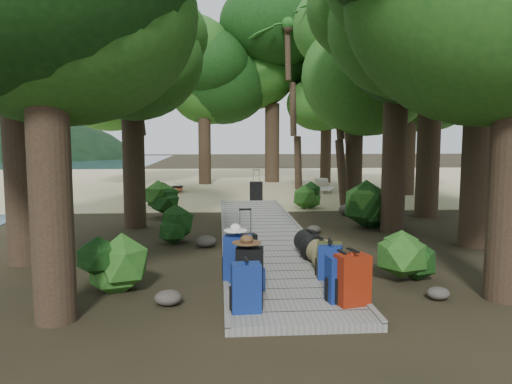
{
  "coord_description": "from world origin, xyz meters",
  "views": [
    {
      "loc": [
        -1.06,
        -10.77,
        2.4
      ],
      "look_at": [
        -0.11,
        1.85,
        1.0
      ],
      "focal_mm": 35.0,
      "sensor_mm": 36.0,
      "label": 1
    }
  ],
  "objects_px": {
    "lone_suitcase_on_sand": "(256,191)",
    "backpack_right_b": "(341,276)",
    "duffel_right_black": "(310,244)",
    "kayak": "(178,188)",
    "backpack_left_c": "(238,256)",
    "backpack_left_d": "(241,247)",
    "suitcase_on_boardwalk": "(245,251)",
    "backpack_right_a": "(352,277)",
    "sun_lounger": "(325,186)",
    "backpack_left_b": "(250,267)",
    "backpack_left_a": "(246,285)",
    "duffel_right_khaki": "(324,254)",
    "backpack_right_c": "(330,261)",
    "backpack_right_d": "(329,257)"
  },
  "relations": [
    {
      "from": "lone_suitcase_on_sand",
      "to": "backpack_right_b",
      "type": "bearing_deg",
      "value": -77.36
    },
    {
      "from": "duffel_right_black",
      "to": "kayak",
      "type": "bearing_deg",
      "value": 98.19
    },
    {
      "from": "backpack_left_c",
      "to": "backpack_left_d",
      "type": "xyz_separation_m",
      "value": [
        0.11,
        1.23,
        -0.13
      ]
    },
    {
      "from": "lone_suitcase_on_sand",
      "to": "suitcase_on_boardwalk",
      "type": "bearing_deg",
      "value": -84.17
    },
    {
      "from": "backpack_right_a",
      "to": "sun_lounger",
      "type": "height_order",
      "value": "backpack_right_a"
    },
    {
      "from": "backpack_left_b",
      "to": "duffel_right_black",
      "type": "xyz_separation_m",
      "value": [
        1.3,
        2.15,
        -0.14
      ]
    },
    {
      "from": "backpack_left_a",
      "to": "kayak",
      "type": "relative_size",
      "value": 0.2
    },
    {
      "from": "backpack_left_c",
      "to": "suitcase_on_boardwalk",
      "type": "xyz_separation_m",
      "value": [
        0.16,
        0.77,
        -0.11
      ]
    },
    {
      "from": "backpack_left_b",
      "to": "duffel_right_khaki",
      "type": "height_order",
      "value": "backpack_left_b"
    },
    {
      "from": "backpack_left_c",
      "to": "backpack_left_d",
      "type": "distance_m",
      "value": 1.24
    },
    {
      "from": "backpack_left_c",
      "to": "duffel_right_black",
      "type": "relative_size",
      "value": 1.12
    },
    {
      "from": "backpack_left_a",
      "to": "backpack_right_c",
      "type": "height_order",
      "value": "backpack_left_a"
    },
    {
      "from": "suitcase_on_boardwalk",
      "to": "backpack_right_a",
      "type": "bearing_deg",
      "value": -71.47
    },
    {
      "from": "backpack_left_a",
      "to": "backpack_left_c",
      "type": "distance_m",
      "value": 1.43
    },
    {
      "from": "backpack_left_a",
      "to": "duffel_right_khaki",
      "type": "bearing_deg",
      "value": 52.47
    },
    {
      "from": "backpack_left_c",
      "to": "backpack_left_d",
      "type": "height_order",
      "value": "backpack_left_c"
    },
    {
      "from": "backpack_right_c",
      "to": "duffel_right_khaki",
      "type": "relative_size",
      "value": 0.97
    },
    {
      "from": "duffel_right_khaki",
      "to": "duffel_right_black",
      "type": "xyz_separation_m",
      "value": [
        -0.1,
        0.77,
        0.02
      ]
    },
    {
      "from": "duffel_right_khaki",
      "to": "suitcase_on_boardwalk",
      "type": "xyz_separation_m",
      "value": [
        -1.4,
        -0.03,
        0.09
      ]
    },
    {
      "from": "suitcase_on_boardwalk",
      "to": "backpack_left_a",
      "type": "bearing_deg",
      "value": -108.09
    },
    {
      "from": "backpack_left_a",
      "to": "backpack_right_a",
      "type": "bearing_deg",
      "value": 3.42
    },
    {
      "from": "backpack_left_b",
      "to": "backpack_right_c",
      "type": "bearing_deg",
      "value": 28.95
    },
    {
      "from": "backpack_right_d",
      "to": "suitcase_on_boardwalk",
      "type": "height_order",
      "value": "backpack_right_d"
    },
    {
      "from": "backpack_left_d",
      "to": "lone_suitcase_on_sand",
      "type": "distance_m",
      "value": 9.57
    },
    {
      "from": "duffel_right_khaki",
      "to": "lone_suitcase_on_sand",
      "type": "distance_m",
      "value": 9.95
    },
    {
      "from": "backpack_right_d",
      "to": "lone_suitcase_on_sand",
      "type": "height_order",
      "value": "lone_suitcase_on_sand"
    },
    {
      "from": "duffel_right_khaki",
      "to": "suitcase_on_boardwalk",
      "type": "bearing_deg",
      "value": 166.86
    },
    {
      "from": "backpack_left_b",
      "to": "backpack_left_d",
      "type": "xyz_separation_m",
      "value": [
        -0.04,
        1.81,
        -0.09
      ]
    },
    {
      "from": "lone_suitcase_on_sand",
      "to": "backpack_left_b",
      "type": "bearing_deg",
      "value": -83.56
    },
    {
      "from": "duffel_right_black",
      "to": "sun_lounger",
      "type": "xyz_separation_m",
      "value": [
        2.81,
        11.72,
        -0.04
      ]
    },
    {
      "from": "backpack_right_d",
      "to": "kayak",
      "type": "distance_m",
      "value": 14.22
    },
    {
      "from": "backpack_right_b",
      "to": "duffel_right_khaki",
      "type": "distance_m",
      "value": 1.93
    },
    {
      "from": "backpack_right_c",
      "to": "sun_lounger",
      "type": "height_order",
      "value": "backpack_right_c"
    },
    {
      "from": "backpack_left_b",
      "to": "backpack_right_c",
      "type": "distance_m",
      "value": 1.43
    },
    {
      "from": "backpack_left_c",
      "to": "backpack_right_b",
      "type": "height_order",
      "value": "backpack_left_c"
    },
    {
      "from": "backpack_left_d",
      "to": "backpack_right_d",
      "type": "relative_size",
      "value": 0.89
    },
    {
      "from": "backpack_left_d",
      "to": "sun_lounger",
      "type": "distance_m",
      "value": 12.75
    },
    {
      "from": "backpack_right_c",
      "to": "sun_lounger",
      "type": "xyz_separation_m",
      "value": [
        2.79,
        13.33,
        -0.11
      ]
    },
    {
      "from": "lone_suitcase_on_sand",
      "to": "backpack_right_d",
      "type": "bearing_deg",
      "value": -76.57
    },
    {
      "from": "backpack_right_d",
      "to": "sun_lounger",
      "type": "relative_size",
      "value": 0.34
    },
    {
      "from": "backpack_left_b",
      "to": "backpack_right_b",
      "type": "bearing_deg",
      "value": -16.36
    },
    {
      "from": "backpack_left_d",
      "to": "lone_suitcase_on_sand",
      "type": "relative_size",
      "value": 0.76
    },
    {
      "from": "backpack_left_a",
      "to": "backpack_left_c",
      "type": "relative_size",
      "value": 0.89
    },
    {
      "from": "backpack_left_a",
      "to": "backpack_right_b",
      "type": "bearing_deg",
      "value": 9.72
    },
    {
      "from": "suitcase_on_boardwalk",
      "to": "sun_lounger",
      "type": "height_order",
      "value": "suitcase_on_boardwalk"
    },
    {
      "from": "sun_lounger",
      "to": "kayak",
      "type": "bearing_deg",
      "value": -164.46
    },
    {
      "from": "backpack_right_d",
      "to": "backpack_left_d",
      "type": "bearing_deg",
      "value": 155.12
    },
    {
      "from": "backpack_right_c",
      "to": "backpack_right_a",
      "type": "bearing_deg",
      "value": -67.94
    },
    {
      "from": "backpack_left_b",
      "to": "backpack_right_c",
      "type": "xyz_separation_m",
      "value": [
        1.33,
        0.54,
        -0.06
      ]
    },
    {
      "from": "backpack_right_c",
      "to": "lone_suitcase_on_sand",
      "type": "height_order",
      "value": "lone_suitcase_on_sand"
    }
  ]
}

